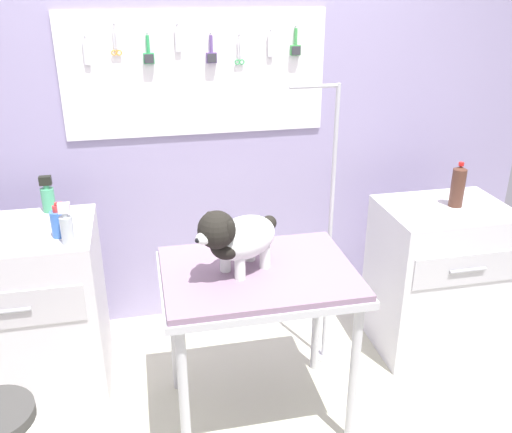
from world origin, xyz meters
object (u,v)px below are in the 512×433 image
object	(u,v)px
counter_left	(21,315)
soda_bottle	(458,186)
grooming_table	(258,287)
dog	(237,237)
cabinet_right	(437,277)
pump_bottle_white	(48,197)
grooming_arm	(328,244)

from	to	relation	value
counter_left	soda_bottle	bearing A→B (deg)	-1.29
soda_bottle	grooming_table	bearing A→B (deg)	-162.40
grooming_table	dog	bearing A→B (deg)	-176.28
grooming_table	dog	xyz separation A→B (m)	(-0.10, -0.01, 0.26)
cabinet_right	soda_bottle	bearing A→B (deg)	8.72
pump_bottle_white	soda_bottle	xyz separation A→B (m)	(2.13, -0.27, -0.01)
soda_bottle	dog	bearing A→B (deg)	-163.41
grooming_table	dog	world-z (taller)	dog
grooming_arm	soda_bottle	bearing A→B (deg)	1.83
grooming_table	grooming_arm	world-z (taller)	grooming_arm
counter_left	cabinet_right	world-z (taller)	counter_left
dog	counter_left	world-z (taller)	dog
grooming_table	counter_left	xyz separation A→B (m)	(-1.13, 0.43, -0.27)
cabinet_right	dog	bearing A→B (deg)	-163.10
dog	soda_bottle	world-z (taller)	dog
dog	cabinet_right	size ratio (longest dim) A/B	0.49
soda_bottle	cabinet_right	bearing A→B (deg)	-171.28
grooming_arm	counter_left	xyz separation A→B (m)	(-1.58, 0.08, -0.27)
grooming_table	cabinet_right	xyz separation A→B (m)	(1.13, 0.37, -0.29)
dog	soda_bottle	xyz separation A→B (m)	(1.28, 0.38, -0.00)
dog	cabinet_right	distance (m)	1.40
grooming_arm	soda_bottle	xyz separation A→B (m)	(0.73, 0.02, 0.26)
grooming_table	cabinet_right	bearing A→B (deg)	17.99
counter_left	pump_bottle_white	distance (m)	0.61
grooming_table	pump_bottle_white	size ratio (longest dim) A/B	4.66
pump_bottle_white	soda_bottle	distance (m)	2.15
cabinet_right	pump_bottle_white	world-z (taller)	pump_bottle_white
counter_left	soda_bottle	xyz separation A→B (m)	(2.31, -0.05, 0.53)
grooming_arm	pump_bottle_white	bearing A→B (deg)	168.06
pump_bottle_white	soda_bottle	bearing A→B (deg)	-7.31
cabinet_right	grooming_arm	bearing A→B (deg)	-178.70
grooming_table	soda_bottle	distance (m)	1.27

